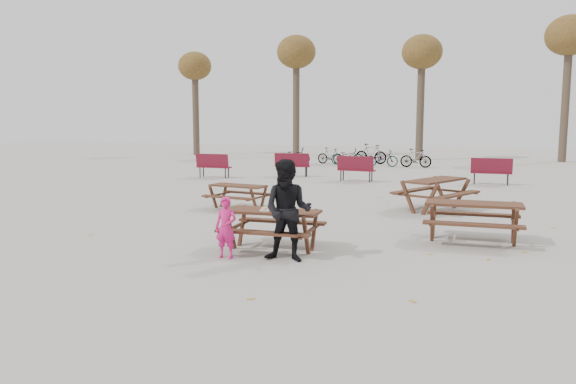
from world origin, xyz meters
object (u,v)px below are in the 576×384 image
(main_picnic_table, at_px, (273,220))
(child, at_px, (226,228))
(adult, at_px, (288,211))
(picnic_table_east, at_px, (473,222))
(food_tray, at_px, (265,210))
(picnic_table_far, at_px, (435,195))
(soda_bottle, at_px, (278,208))
(picnic_table_north, at_px, (238,197))

(main_picnic_table, xyz_separation_m, child, (-0.60, -0.87, -0.02))
(adult, height_order, picnic_table_east, adult)
(main_picnic_table, height_order, food_tray, food_tray)
(picnic_table_east, distance_m, picnic_table_far, 3.97)
(adult, relative_size, picnic_table_east, 0.95)
(main_picnic_table, relative_size, child, 1.60)
(soda_bottle, distance_m, picnic_table_north, 5.18)
(main_picnic_table, height_order, picnic_table_far, picnic_table_far)
(main_picnic_table, xyz_separation_m, picnic_table_far, (2.79, 5.71, -0.15))
(picnic_table_north, bearing_deg, main_picnic_table, -50.00)
(main_picnic_table, xyz_separation_m, food_tray, (-0.10, -0.17, 0.21))
(soda_bottle, bearing_deg, main_picnic_table, 137.74)
(food_tray, height_order, picnic_table_north, food_tray)
(picnic_table_north, relative_size, picnic_table_far, 0.79)
(food_tray, bearing_deg, soda_bottle, 8.18)
(food_tray, height_order, soda_bottle, soda_bottle)
(picnic_table_east, xyz_separation_m, picnic_table_north, (-6.18, 2.46, -0.07))
(picnic_table_east, relative_size, picnic_table_north, 1.20)
(picnic_table_east, xyz_separation_m, picnic_table_far, (-0.92, 3.86, 0.02))
(soda_bottle, relative_size, picnic_table_far, 0.08)
(picnic_table_north, height_order, picnic_table_far, picnic_table_far)
(food_tray, bearing_deg, picnic_table_far, 63.85)
(picnic_table_east, relative_size, picnic_table_far, 0.95)
(food_tray, height_order, picnic_table_east, picnic_table_east)
(adult, distance_m, picnic_table_far, 6.85)
(picnic_table_east, bearing_deg, child, -146.90)
(picnic_table_east, height_order, picnic_table_far, picnic_table_far)
(picnic_table_north, bearing_deg, picnic_table_east, -11.56)
(food_tray, distance_m, child, 0.90)
(soda_bottle, xyz_separation_m, picnic_table_east, (3.56, 1.98, -0.44))
(soda_bottle, relative_size, picnic_table_north, 0.11)
(soda_bottle, xyz_separation_m, child, (-0.74, -0.74, -0.28))
(picnic_table_north, xyz_separation_m, picnic_table_far, (5.26, 1.40, 0.09))
(soda_bottle, xyz_separation_m, adult, (0.39, -0.60, 0.06))
(food_tray, relative_size, soda_bottle, 1.06)
(main_picnic_table, distance_m, soda_bottle, 0.33)
(adult, bearing_deg, soda_bottle, 121.00)
(soda_bottle, bearing_deg, child, -135.09)
(adult, bearing_deg, picnic_table_far, 68.95)
(child, bearing_deg, picnic_table_far, 64.98)
(adult, bearing_deg, main_picnic_table, 124.18)
(main_picnic_table, xyz_separation_m, picnic_table_east, (3.71, 1.85, -0.18))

